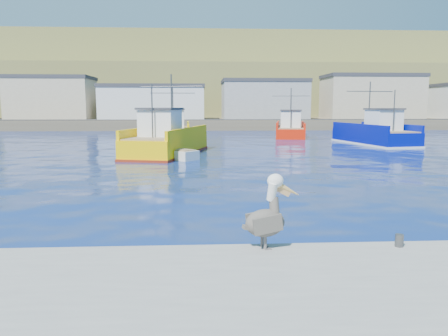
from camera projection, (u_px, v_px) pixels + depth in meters
name	position (u px, v px, depth m)	size (l,w,h in m)	color
ground	(256.00, 229.00, 13.70)	(260.00, 260.00, 0.00)	#071757
dock_bollards	(300.00, 242.00, 10.28)	(36.20, 0.20, 0.30)	#4C4C4C
far_shore	(206.00, 88.00, 120.42)	(200.00, 81.00, 24.00)	brown
trawler_yellow_a	(167.00, 141.00, 35.18)	(6.64, 12.15, 6.55)	#FFC401
trawler_yellow_b	(173.00, 132.00, 48.64)	(5.04, 10.73, 6.43)	#FFC401
trawler_blue	(375.00, 134.00, 44.71)	(5.70, 11.53, 6.48)	#010C88
boat_orange	(290.00, 129.00, 55.11)	(5.15, 9.65, 6.19)	red
skiff_mid	(172.00, 155.00, 32.27)	(4.12, 3.94, 0.92)	silver
skiff_far	(412.00, 139.00, 48.90)	(3.62, 3.25, 0.79)	silver
pelican	(267.00, 217.00, 10.25)	(1.43, 0.78, 1.77)	#595451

